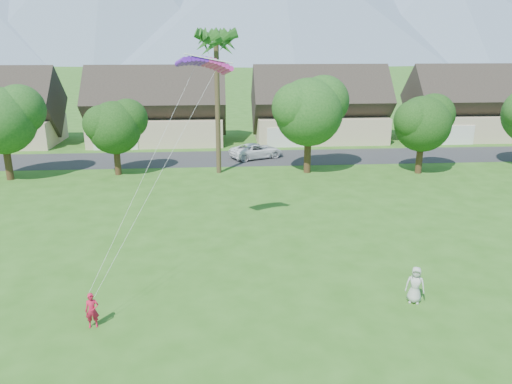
{
  "coord_description": "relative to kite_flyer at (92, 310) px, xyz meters",
  "views": [
    {
      "loc": [
        -1.9,
        -15.48,
        11.7
      ],
      "look_at": [
        0.0,
        10.0,
        3.8
      ],
      "focal_mm": 35.0,
      "sensor_mm": 36.0,
      "label": 1
    }
  ],
  "objects": [
    {
      "name": "parked_car",
      "position": [
        9.2,
        30.52,
        -0.03
      ],
      "size": [
        5.94,
        4.42,
        1.5
      ],
      "primitive_type": "imported",
      "rotation": [
        0.0,
        0.0,
        1.98
      ],
      "color": "white",
      "rests_on": "ground"
    },
    {
      "name": "parafoil_kite",
      "position": [
        4.8,
        8.74,
        9.71
      ],
      "size": [
        3.25,
        1.54,
        0.5
      ],
      "rotation": [
        0.0,
        0.0,
        0.44
      ],
      "color": "#6D1BCD",
      "rests_on": "ground"
    },
    {
      "name": "fan_palm",
      "position": [
        5.39,
        25.02,
        11.02
      ],
      "size": [
        3.0,
        3.0,
        13.8
      ],
      "color": "#4C3D26",
      "rests_on": "ground"
    },
    {
      "name": "ground",
      "position": [
        7.39,
        -3.48,
        -0.78
      ],
      "size": [
        500.0,
        500.0,
        0.0
      ],
      "primitive_type": "plane",
      "color": "#2D6019",
      "rests_on": "ground"
    },
    {
      "name": "houses_row",
      "position": [
        7.88,
        39.52,
        2.67
      ],
      "size": [
        72.75,
        8.19,
        8.86
      ],
      "color": "beige",
      "rests_on": "ground"
    },
    {
      "name": "street",
      "position": [
        7.39,
        30.52,
        -0.77
      ],
      "size": [
        90.0,
        7.0,
        0.01
      ],
      "primitive_type": "cube",
      "color": "#2D2D30",
      "rests_on": "ground"
    },
    {
      "name": "kite_flyer",
      "position": [
        0.0,
        0.0,
        0.0
      ],
      "size": [
        0.61,
        0.45,
        1.55
      ],
      "primitive_type": "imported",
      "rotation": [
        0.0,
        0.0,
        0.14
      ],
      "color": "red",
      "rests_on": "ground"
    },
    {
      "name": "tree_row",
      "position": [
        6.24,
        24.44,
        4.11
      ],
      "size": [
        62.27,
        6.67,
        8.45
      ],
      "color": "#47301C",
      "rests_on": "ground"
    },
    {
      "name": "watcher",
      "position": [
        14.3,
        1.02,
        0.1
      ],
      "size": [
        1.0,
        0.83,
        1.76
      ],
      "primitive_type": "imported",
      "rotation": [
        0.0,
        0.0,
        -0.36
      ],
      "color": "#BBBCB7",
      "rests_on": "ground"
    },
    {
      "name": "mountain_ridge",
      "position": [
        17.79,
        256.52,
        28.29
      ],
      "size": [
        540.0,
        240.0,
        70.0
      ],
      "color": "slate",
      "rests_on": "ground"
    }
  ]
}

